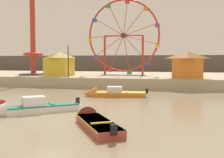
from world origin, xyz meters
The scene contains 12 objects.
ground_plane centered at (0.00, 0.00, 0.00)m, with size 240.00×240.00×0.00m, color gray.
quay_promenade centered at (0.00, 25.91, 0.62)m, with size 110.00×19.22×1.24m, color #B7A88E.
distant_town_skyline centered at (0.00, 48.74, 2.20)m, with size 140.00×3.00×4.40m, color #564C47.
motorboat_white_red_stripe centered at (-1.79, 1.12, 0.32)m, with size 4.94×4.53×1.33m.
motorboat_faded_red centered at (2.96, -0.90, 0.22)m, with size 3.87×5.09×1.14m.
motorboat_orange_hull centered at (0.91, 10.24, 0.28)m, with size 5.91×2.29×1.39m.
ferris_wheel_red_frame centered at (-0.33, 22.97, 6.36)m, with size 9.87×1.20×10.18m.
drop_tower_red_tower centered at (-12.37, 20.49, 5.21)m, with size 2.80×2.80×11.01m.
carnival_booth_orange_canopy centered at (7.87, 18.79, 2.82)m, with size 3.72×3.11×3.03m.
carnival_booth_yellow_awning centered at (-8.27, 19.91, 2.87)m, with size 3.36×3.55×3.12m.
promenade_lamp_near centered at (-5.97, 17.38, 3.85)m, with size 0.32×0.32×4.01m.
mooring_buoy_orange centered at (-5.35, 3.59, 0.22)m, with size 0.44×0.44×0.44m, color red.
Camera 1 is at (7.25, -14.21, 3.23)m, focal length 45.14 mm.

